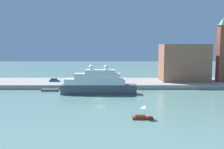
% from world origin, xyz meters
% --- Properties ---
extents(ground, '(400.00, 400.00, 0.00)m').
position_xyz_m(ground, '(0.00, 0.00, 0.00)').
color(ground, slate).
extents(quay_dock, '(110.00, 21.97, 1.64)m').
position_xyz_m(quay_dock, '(0.00, 26.98, 0.82)').
color(quay_dock, gray).
rests_on(quay_dock, ground).
extents(large_yacht, '(24.71, 4.06, 11.77)m').
position_xyz_m(large_yacht, '(-1.17, 7.84, 3.32)').
color(large_yacht, '#4C4C51').
rests_on(large_yacht, ground).
extents(small_motorboat, '(4.36, 1.76, 3.02)m').
position_xyz_m(small_motorboat, '(10.11, -20.35, 1.09)').
color(small_motorboat, '#B22319').
rests_on(small_motorboat, ground).
extents(work_barge, '(5.84, 1.84, 0.78)m').
position_xyz_m(work_barge, '(-18.45, 13.01, 0.39)').
color(work_barge, '#595966').
rests_on(work_barge, ground).
extents(harbor_building, '(18.89, 11.42, 15.03)m').
position_xyz_m(harbor_building, '(33.22, 28.24, 9.16)').
color(harbor_building, '#9E664C').
rests_on(harbor_building, quay_dock).
extents(bell_tower, '(4.16, 4.16, 25.57)m').
position_xyz_m(bell_tower, '(47.49, 25.59, 15.30)').
color(bell_tower, brown).
rests_on(bell_tower, quay_dock).
extents(parked_car, '(4.00, 1.61, 1.32)m').
position_xyz_m(parked_car, '(-19.75, 25.30, 2.21)').
color(parked_car, '#1E4C99').
rests_on(parked_car, quay_dock).
extents(person_figure, '(0.36, 0.36, 1.70)m').
position_xyz_m(person_figure, '(-14.25, 23.58, 2.43)').
color(person_figure, '#4C4C4C').
rests_on(person_figure, quay_dock).
extents(mooring_bollard, '(0.51, 0.51, 0.74)m').
position_xyz_m(mooring_bollard, '(5.77, 17.62, 2.02)').
color(mooring_bollard, black).
rests_on(mooring_bollard, quay_dock).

